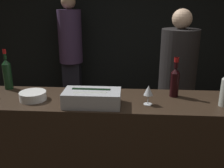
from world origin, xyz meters
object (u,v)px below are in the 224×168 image
object	(u,v)px
bowl_white	(33,96)
red_wine_bottle_burgundy	(7,73)
red_wine_bottle_tall	(175,80)
person_in_hoodie	(71,51)
wine_glass	(148,91)
person_blond_tee	(177,78)
ice_bin_with_bottles	(92,97)

from	to	relation	value
bowl_white	red_wine_bottle_burgundy	distance (m)	0.41
red_wine_bottle_tall	person_in_hoodie	bearing A→B (deg)	125.73
wine_glass	person_in_hoodie	xyz separation A→B (m)	(-1.03, 1.93, -0.07)
wine_glass	red_wine_bottle_tall	world-z (taller)	red_wine_bottle_tall
person_blond_tee	wine_glass	bearing A→B (deg)	161.18
ice_bin_with_bottles	red_wine_bottle_tall	size ratio (longest dim) A/B	1.30
red_wine_bottle_tall	person_in_hoodie	size ratio (longest dim) A/B	0.18
wine_glass	red_wine_bottle_tall	bearing A→B (deg)	40.07
ice_bin_with_bottles	red_wine_bottle_tall	bearing A→B (deg)	19.52
red_wine_bottle_burgundy	person_in_hoodie	world-z (taller)	person_in_hoodie
red_wine_bottle_tall	person_blond_tee	world-z (taller)	person_blond_tee
ice_bin_with_bottles	bowl_white	world-z (taller)	ice_bin_with_bottles
bowl_white	wine_glass	distance (m)	0.91
bowl_white	ice_bin_with_bottles	bearing A→B (deg)	-8.67
person_in_hoodie	red_wine_bottle_tall	bearing A→B (deg)	-146.16
bowl_white	wine_glass	bearing A→B (deg)	-2.15
ice_bin_with_bottles	wine_glass	size ratio (longest dim) A/B	2.82
bowl_white	red_wine_bottle_burgundy	size ratio (longest dim) A/B	0.58
wine_glass	red_wine_bottle_burgundy	world-z (taller)	red_wine_bottle_burgundy
red_wine_bottle_burgundy	ice_bin_with_bottles	bearing A→B (deg)	-21.93
person_blond_tee	bowl_white	bearing A→B (deg)	129.25
wine_glass	red_wine_bottle_burgundy	distance (m)	1.25
person_blond_tee	red_wine_bottle_tall	bearing A→B (deg)	170.98
ice_bin_with_bottles	person_blond_tee	distance (m)	1.31
bowl_white	person_blond_tee	distance (m)	1.61
ice_bin_with_bottles	wine_glass	distance (m)	0.42
red_wine_bottle_tall	person_blond_tee	size ratio (longest dim) A/B	0.19
red_wine_bottle_burgundy	person_blond_tee	world-z (taller)	person_blond_tee
bowl_white	red_wine_bottle_tall	bearing A→B (deg)	7.84
wine_glass	person_blond_tee	world-z (taller)	person_blond_tee
bowl_white	person_blond_tee	bearing A→B (deg)	35.76
person_blond_tee	red_wine_bottle_burgundy	bearing A→B (deg)	116.65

